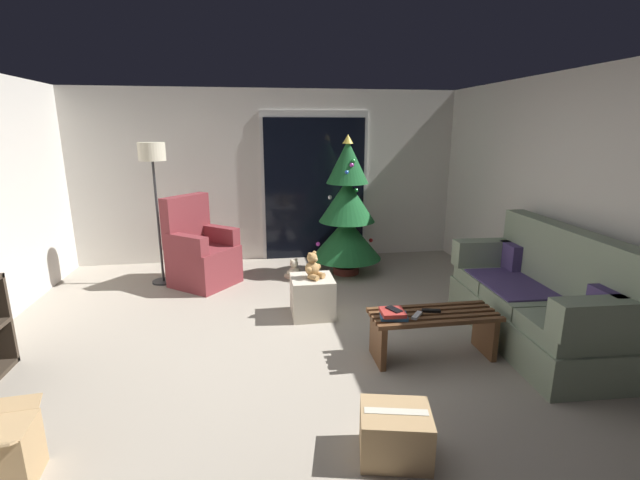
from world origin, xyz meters
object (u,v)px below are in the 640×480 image
at_px(armchair, 201,254).
at_px(cardboard_box_taped_mid_floor, 395,434).
at_px(floor_lamp, 153,166).
at_px(cell_phone, 394,309).
at_px(remote_silver, 417,315).
at_px(ottoman, 312,297).
at_px(book_stack, 393,314).
at_px(teddy_bear_cream_by_tree, 294,270).
at_px(remote_black, 431,311).
at_px(teddy_bear_honey, 313,267).
at_px(coffee_table, 433,328).
at_px(couch, 538,301).
at_px(christmas_tree, 347,214).

height_order(armchair, cardboard_box_taped_mid_floor, armchair).
bearing_deg(floor_lamp, cell_phone, -45.88).
bearing_deg(cell_phone, remote_silver, -33.82).
bearing_deg(ottoman, book_stack, -63.71).
bearing_deg(remote_silver, teddy_bear_cream_by_tree, -30.63).
xyz_separation_m(remote_black, armchair, (-2.16, 2.22, -0.03)).
xyz_separation_m(armchair, teddy_bear_honey, (1.27, -1.21, 0.14)).
xyz_separation_m(cell_phone, armchair, (-1.81, 2.26, -0.08)).
bearing_deg(remote_silver, coffee_table, -122.34).
height_order(remote_black, cell_phone, cell_phone).
bearing_deg(remote_silver, teddy_bear_honey, -16.53).
bearing_deg(cell_phone, ottoman, 91.88).
relative_size(armchair, teddy_bear_cream_by_tree, 3.96).
height_order(couch, cell_phone, couch).
bearing_deg(floor_lamp, couch, -30.45).
bearing_deg(christmas_tree, armchair, -175.69).
height_order(armchair, teddy_bear_honey, armchair).
bearing_deg(christmas_tree, cell_phone, -92.61).
bearing_deg(book_stack, remote_silver, -3.59).
bearing_deg(ottoman, remote_silver, -56.02).
xyz_separation_m(remote_black, book_stack, (-0.36, -0.06, 0.02)).
relative_size(couch, teddy_bear_cream_by_tree, 6.91).
distance_m(coffee_table, armchair, 3.13).
height_order(remote_silver, armchair, armchair).
xyz_separation_m(remote_silver, cell_phone, (-0.19, 0.03, 0.06)).
bearing_deg(remote_black, christmas_tree, -160.70).
relative_size(remote_silver, teddy_bear_cream_by_tree, 0.55).
xyz_separation_m(remote_black, ottoman, (-0.89, 1.02, -0.22)).
distance_m(remote_black, christmas_tree, 2.41).
bearing_deg(teddy_bear_honey, christmas_tree, 64.43).
distance_m(remote_silver, teddy_bear_honey, 1.31).
xyz_separation_m(remote_silver, floor_lamp, (-2.51, 2.42, 1.08)).
xyz_separation_m(ottoman, cardboard_box_taped_mid_floor, (0.21, -2.15, -0.06)).
height_order(remote_black, teddy_bear_honey, teddy_bear_honey).
xyz_separation_m(christmas_tree, teddy_bear_cream_by_tree, (-0.74, -0.15, -0.71)).
relative_size(remote_silver, armchair, 0.14).
xyz_separation_m(remote_black, cardboard_box_taped_mid_floor, (-0.68, -1.13, -0.27)).
xyz_separation_m(cell_phone, cardboard_box_taped_mid_floor, (-0.33, -1.09, -0.33)).
height_order(cell_phone, christmas_tree, christmas_tree).
bearing_deg(cell_phone, floor_lamp, 108.91).
height_order(couch, cardboard_box_taped_mid_floor, couch).
relative_size(book_stack, ottoman, 0.57).
height_order(remote_silver, cardboard_box_taped_mid_floor, remote_silver).
distance_m(couch, teddy_bear_honey, 2.17).
bearing_deg(teddy_bear_honey, teddy_bear_cream_by_tree, 94.49).
bearing_deg(couch, teddy_bear_cream_by_tree, 134.96).
height_order(coffee_table, christmas_tree, christmas_tree).
xyz_separation_m(teddy_bear_cream_by_tree, cardboard_box_taped_mid_floor, (0.30, -3.34, 0.03)).
height_order(remote_silver, remote_black, same).
height_order(christmas_tree, armchair, christmas_tree).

